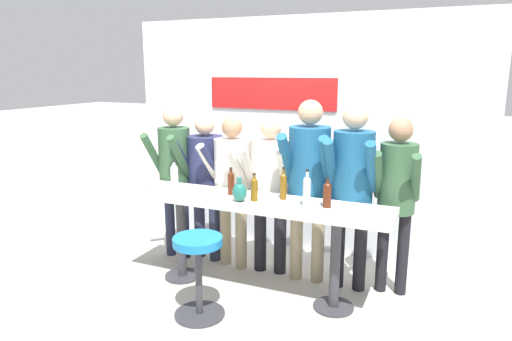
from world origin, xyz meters
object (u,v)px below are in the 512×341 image
Objects in this scene: tasting_table at (253,214)px; wine_glass_1 at (218,178)px; person_right at (352,177)px; wine_bottle_3 at (283,185)px; decorative_vase at (240,192)px; person_far_right at (397,187)px; wine_bottle_0 at (307,190)px; person_center_right at (309,172)px; wine_bottle_1 at (231,182)px; person_center at (270,179)px; bar_stool at (198,264)px; wine_bottle_2 at (254,188)px; person_center_left at (232,177)px; person_far_left at (174,165)px; wine_bottle_5 at (174,175)px; wine_bottle_4 at (327,194)px; wine_glass_2 at (147,174)px; person_left at (205,172)px; wine_glass_0 at (155,176)px.

wine_glass_1 reaches higher than tasting_table.
person_right is (0.82, 0.43, 0.33)m from tasting_table.
wine_bottle_3 is 0.41m from decorative_vase.
person_far_right is 0.88m from wine_bottle_0.
person_center_right is at bearing 48.39° from tasting_table.
person_far_right reaches higher than wine_bottle_1.
person_center is at bearing 126.20° from wine_bottle_3.
bar_stool is 4.05× the size of wine_glass_1.
wine_bottle_0 is at bearing 1.68° from wine_bottle_2.
wine_bottle_2 is at bearing -35.94° from person_center_left.
decorative_vase is (-0.34, -0.22, -0.05)m from wine_bottle_3.
wine_bottle_0 is (0.97, -0.50, 0.08)m from person_center_left.
wine_bottle_5 is at bearing -57.40° from person_far_left.
wine_bottle_4 is at bearing 10.17° from decorative_vase.
person_center_right reaches higher than wine_glass_2.
person_left is at bearing 55.88° from wine_glass_2.
wine_glass_1 is at bearing 174.00° from wine_bottle_4.
wine_bottle_1 is 0.51m from wine_bottle_3.
person_center_left reaches higher than bar_stool.
wine_bottle_4 reaches higher than wine_glass_0.
decorative_vase is at bearing -171.87° from wine_bottle_0.
person_center_right is 6.03× the size of wine_bottle_3.
person_right is (1.95, -0.01, 0.04)m from person_far_left.
person_right is 10.11× the size of wine_glass_1.
person_far_left is 6.59× the size of wine_bottle_4.
wine_bottle_2 is 0.14m from decorative_vase.
person_far_left reaches higher than decorative_vase.
wine_bottle_3 is at bearing 168.87° from wine_bottle_4.
wine_bottle_3 is at bearing 1.41° from wine_bottle_5.
wine_bottle_1 is 1.49× the size of wine_glass_1.
wine_glass_1 is at bearing 158.47° from wine_bottle_2.
wine_bottle_4 is at bearing 1.79° from wine_glass_0.
wine_bottle_3 reaches higher than bar_stool.
wine_bottle_3 is at bearing -2.74° from wine_glass_1.
person_center_right is 10.23× the size of wine_glass_1.
wine_bottle_5 is (-1.28, -0.37, -0.07)m from person_center_right.
wine_glass_1 is at bearing 7.54° from wine_bottle_5.
wine_bottle_5 is (-0.89, 0.07, 0.27)m from tasting_table.
wine_bottle_1 is at bearing 168.16° from tasting_table.
decorative_vase is at bearing -13.37° from wine_bottle_5.
wine_bottle_0 is at bearing -162.69° from wine_bottle_4.
person_left is at bearing 161.00° from wine_bottle_4.
person_right is 6.77× the size of wine_bottle_1.
person_far_right is 1.04m from wine_bottle_3.
wine_glass_2 is (-1.85, -0.03, 0.00)m from wine_bottle_4.
person_center_right is at bearing 20.88° from wine_glass_1.
person_left is 9.12× the size of wine_glass_2.
wine_bottle_0 is at bearing 35.27° from bar_stool.
wine_bottle_4 is (-0.52, -0.50, 0.00)m from person_far_right.
wine_bottle_4 is 0.78m from decorative_vase.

